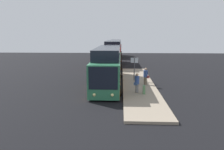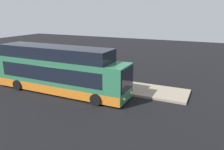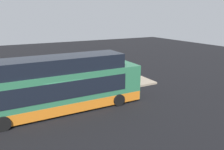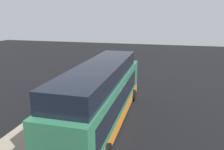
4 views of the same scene
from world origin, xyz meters
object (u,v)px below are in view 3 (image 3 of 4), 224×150
passenger_waiting (92,79)px  passenger_boarding (54,81)px  bus_lead (57,88)px  suitcase (93,83)px  sign_post (31,79)px

passenger_waiting → passenger_boarding: bearing=-82.4°
bus_lead → passenger_waiting: bearing=35.9°
bus_lead → passenger_boarding: bearing=80.7°
bus_lead → suitcase: bearing=38.8°
bus_lead → sign_post: bus_lead is taller
passenger_boarding → sign_post: sign_post is taller
sign_post → bus_lead: bearing=-64.0°
bus_lead → passenger_waiting: 4.66m
passenger_boarding → suitcase: (3.48, -0.50, -0.54)m
passenger_boarding → suitcase: 3.56m
passenger_boarding → bus_lead: bearing=-64.3°
bus_lead → passenger_waiting: (3.74, 2.71, -0.62)m
bus_lead → sign_post: (-1.35, 2.77, 0.12)m
suitcase → sign_post: bearing=-174.4°
bus_lead → suitcase: size_ratio=12.73×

